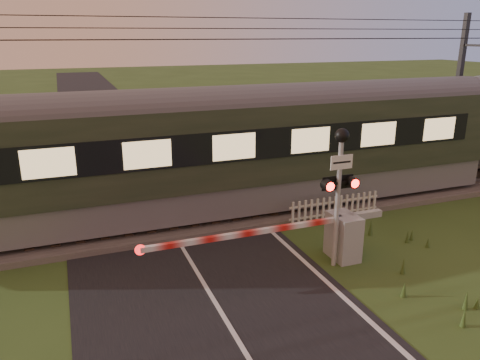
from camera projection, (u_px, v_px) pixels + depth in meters
name	position (u px, v px, depth m)	size (l,w,h in m)	color
ground	(240.00, 344.00, 8.91)	(160.00, 160.00, 0.00)	#314A1C
road	(245.00, 351.00, 8.71)	(6.00, 140.00, 0.03)	black
track_bed	(166.00, 220.00, 14.69)	(140.00, 3.40, 0.39)	#47423D
overhead_wires	(157.00, 31.00, 13.00)	(120.00, 0.62, 0.62)	black
train	(474.00, 127.00, 18.20)	(40.90, 2.82, 3.81)	slate
boom_gate	(335.00, 235.00, 12.08)	(6.45, 0.93, 1.24)	gray
crossing_signal	(340.00, 174.00, 11.23)	(0.90, 0.36, 3.55)	gray
picket_fence	(335.00, 209.00, 14.56)	(3.14, 0.07, 0.86)	silver
catenary_mast	(459.00, 88.00, 20.25)	(0.20, 2.45, 6.49)	#2D2D30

